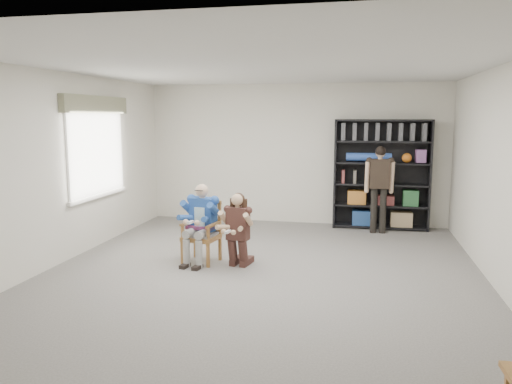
% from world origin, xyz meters
% --- Properties ---
extents(room_shell, '(6.00, 7.00, 2.80)m').
position_xyz_m(room_shell, '(0.00, 0.00, 1.40)').
color(room_shell, white).
rests_on(room_shell, ground).
extents(floor, '(6.00, 7.00, 0.01)m').
position_xyz_m(floor, '(0.00, 0.00, 0.00)').
color(floor, '#63605C').
rests_on(floor, ground).
extents(window_left, '(0.16, 2.00, 1.75)m').
position_xyz_m(window_left, '(-2.95, 1.00, 1.63)').
color(window_left, silver).
rests_on(window_left, room_shell).
extents(armchair, '(0.60, 0.59, 0.91)m').
position_xyz_m(armchair, '(-0.98, 0.37, 0.46)').
color(armchair, olive).
rests_on(armchair, floor).
extents(seated_man, '(0.62, 0.78, 1.18)m').
position_xyz_m(seated_man, '(-0.98, 0.37, 0.59)').
color(seated_man, navy).
rests_on(seated_man, floor).
extents(kneeling_woman, '(0.57, 0.79, 1.08)m').
position_xyz_m(kneeling_woman, '(-0.40, 0.25, 0.54)').
color(kneeling_woman, '#3A231D').
rests_on(kneeling_woman, floor).
extents(bookshelf, '(1.80, 0.38, 2.10)m').
position_xyz_m(bookshelf, '(1.70, 3.28, 1.05)').
color(bookshelf, black).
rests_on(bookshelf, floor).
extents(standing_man, '(0.52, 0.31, 1.62)m').
position_xyz_m(standing_man, '(1.65, 2.86, 0.81)').
color(standing_man, '#2C221B').
rests_on(standing_man, floor).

